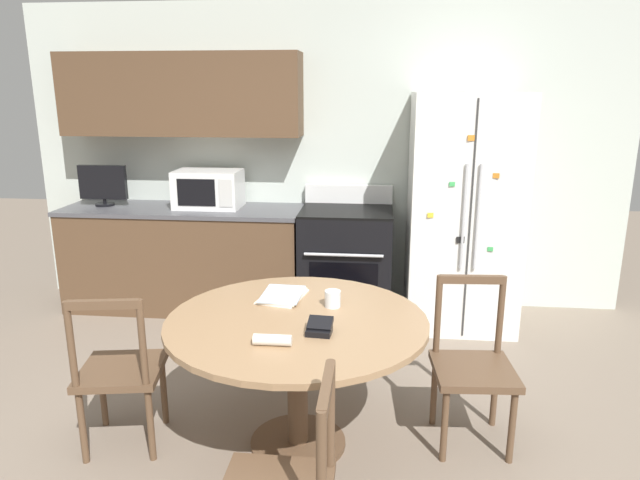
# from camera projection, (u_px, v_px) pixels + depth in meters

# --- Properties ---
(back_wall) EXTENTS (5.20, 0.44, 2.60)m
(back_wall) POSITION_uv_depth(u_px,v_px,m) (288.00, 142.00, 4.95)
(back_wall) COLOR silver
(back_wall) RESTS_ON ground_plane
(kitchen_counter) EXTENTS (2.06, 0.64, 0.90)m
(kitchen_counter) POSITION_uv_depth(u_px,v_px,m) (185.00, 258.00, 5.00)
(kitchen_counter) COLOR brown
(kitchen_counter) RESTS_ON ground_plane
(refrigerator) EXTENTS (0.85, 0.79, 1.86)m
(refrigerator) POSITION_uv_depth(u_px,v_px,m) (463.00, 212.00, 4.55)
(refrigerator) COLOR white
(refrigerator) RESTS_ON ground_plane
(oven_range) EXTENTS (0.76, 0.68, 1.08)m
(oven_range) POSITION_uv_depth(u_px,v_px,m) (346.00, 262.00, 4.83)
(oven_range) COLOR black
(oven_range) RESTS_ON ground_plane
(microwave) EXTENTS (0.55, 0.37, 0.32)m
(microwave) POSITION_uv_depth(u_px,v_px,m) (209.00, 189.00, 4.86)
(microwave) COLOR white
(microwave) RESTS_ON kitchen_counter
(countertop_tv) EXTENTS (0.42, 0.16, 0.35)m
(countertop_tv) POSITION_uv_depth(u_px,v_px,m) (103.00, 184.00, 4.92)
(countertop_tv) COLOR black
(countertop_tv) RESTS_ON kitchen_counter
(dining_table) EXTENTS (1.36, 1.36, 0.74)m
(dining_table) POSITION_uv_depth(u_px,v_px,m) (297.00, 340.00, 2.97)
(dining_table) COLOR #997551
(dining_table) RESTS_ON ground_plane
(dining_chair_left) EXTENTS (0.49, 0.49, 0.90)m
(dining_chair_left) POSITION_uv_depth(u_px,v_px,m) (120.00, 372.00, 3.01)
(dining_chair_left) COLOR brown
(dining_chair_left) RESTS_ON ground_plane
(dining_chair_right) EXTENTS (0.45, 0.45, 0.90)m
(dining_chair_right) POSITION_uv_depth(u_px,v_px,m) (473.00, 367.00, 3.07)
(dining_chair_right) COLOR brown
(dining_chair_right) RESTS_ON ground_plane
(candle_glass) EXTENTS (0.09, 0.09, 0.09)m
(candle_glass) POSITION_uv_depth(u_px,v_px,m) (333.00, 300.00, 3.09)
(candle_glass) COLOR silver
(candle_glass) RESTS_ON dining_table
(folded_napkin) EXTENTS (0.18, 0.05, 0.05)m
(folded_napkin) POSITION_uv_depth(u_px,v_px,m) (272.00, 340.00, 2.63)
(folded_napkin) COLOR silver
(folded_napkin) RESTS_ON dining_table
(wallet) EXTENTS (0.13, 0.14, 0.07)m
(wallet) POSITION_uv_depth(u_px,v_px,m) (320.00, 328.00, 2.76)
(wallet) COLOR black
(wallet) RESTS_ON dining_table
(mail_stack) EXTENTS (0.28, 0.34, 0.02)m
(mail_stack) POSITION_uv_depth(u_px,v_px,m) (282.00, 295.00, 3.23)
(mail_stack) COLOR white
(mail_stack) RESTS_ON dining_table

